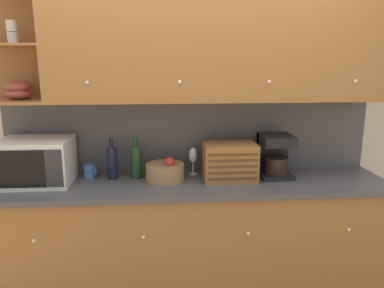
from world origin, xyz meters
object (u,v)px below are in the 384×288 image
(fruit_basket, at_px, (165,172))
(wine_glass, at_px, (193,156))
(bread_box, at_px, (230,162))
(mug, at_px, (90,171))
(wine_bottle, at_px, (112,161))
(coffee_maker, at_px, (275,155))
(microwave, at_px, (36,161))
(second_wine_bottle, at_px, (136,160))

(fruit_basket, relative_size, wine_glass, 1.32)
(bread_box, bearing_deg, mug, 173.65)
(wine_bottle, bearing_deg, coffee_maker, -0.97)
(fruit_basket, relative_size, bread_box, 0.74)
(mug, bearing_deg, wine_bottle, -7.10)
(wine_bottle, distance_m, fruit_basket, 0.41)
(wine_bottle, height_order, bread_box, wine_bottle)
(wine_bottle, distance_m, bread_box, 0.88)
(coffee_maker, bearing_deg, wine_bottle, 179.03)
(microwave, bearing_deg, coffee_maker, 1.46)
(fruit_basket, bearing_deg, microwave, 179.91)
(wine_bottle, height_order, coffee_maker, coffee_maker)
(second_wine_bottle, bearing_deg, mug, 177.27)
(microwave, distance_m, wine_glass, 1.15)
(second_wine_bottle, bearing_deg, fruit_basket, -18.26)
(mug, relative_size, fruit_basket, 0.38)
(bread_box, bearing_deg, fruit_basket, 176.69)
(wine_bottle, bearing_deg, second_wine_bottle, 1.57)
(second_wine_bottle, bearing_deg, wine_bottle, -178.43)
(second_wine_bottle, bearing_deg, microwave, -174.27)
(fruit_basket, xyz_separation_m, bread_box, (0.48, -0.03, 0.07))
(fruit_basket, relative_size, coffee_maker, 0.88)
(mug, relative_size, bread_box, 0.28)
(microwave, relative_size, second_wine_bottle, 1.59)
(fruit_basket, height_order, wine_glass, wine_glass)
(mug, height_order, fruit_basket, fruit_basket)
(microwave, relative_size, wine_bottle, 1.59)
(mug, bearing_deg, bread_box, -6.35)
(mug, bearing_deg, coffee_maker, -1.73)
(microwave, distance_m, mug, 0.38)
(mug, bearing_deg, microwave, -166.15)
(wine_bottle, xyz_separation_m, coffee_maker, (1.24, -0.02, 0.02))
(mug, distance_m, second_wine_bottle, 0.36)
(wine_glass, bearing_deg, microwave, -173.80)
(fruit_basket, bearing_deg, mug, 171.13)
(second_wine_bottle, xyz_separation_m, coffee_maker, (1.06, -0.03, 0.02))
(coffee_maker, bearing_deg, bread_box, -168.47)
(fruit_basket, xyz_separation_m, wine_glass, (0.22, 0.13, 0.08))
(mug, distance_m, coffee_maker, 1.42)
(mug, distance_m, fruit_basket, 0.58)
(microwave, bearing_deg, mug, 13.85)
(second_wine_bottle, distance_m, bread_box, 0.71)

